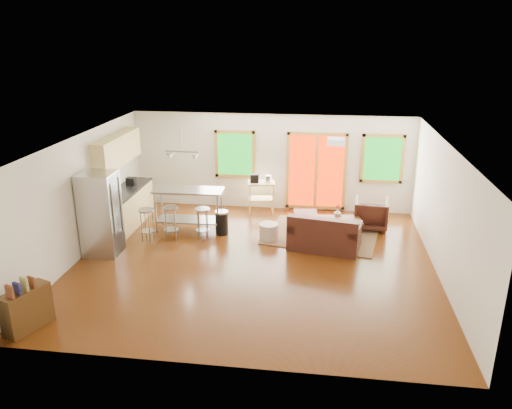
# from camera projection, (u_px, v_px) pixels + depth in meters

# --- Properties ---
(floor) EXTENTS (7.50, 7.00, 0.02)m
(floor) POSITION_uv_depth(u_px,v_px,m) (254.00, 263.00, 10.61)
(floor) COLOR #3E1C07
(floor) RESTS_ON ground
(ceiling) EXTENTS (7.50, 7.00, 0.02)m
(ceiling) POSITION_uv_depth(u_px,v_px,m) (254.00, 142.00, 9.74)
(ceiling) COLOR white
(ceiling) RESTS_ON ground
(back_wall) EXTENTS (7.50, 0.02, 2.60)m
(back_wall) POSITION_uv_depth(u_px,v_px,m) (272.00, 162.00, 13.46)
(back_wall) COLOR silver
(back_wall) RESTS_ON ground
(left_wall) EXTENTS (0.02, 7.00, 2.60)m
(left_wall) POSITION_uv_depth(u_px,v_px,m) (80.00, 197.00, 10.65)
(left_wall) COLOR silver
(left_wall) RESTS_ON ground
(right_wall) EXTENTS (0.02, 7.00, 2.60)m
(right_wall) POSITION_uv_depth(u_px,v_px,m) (445.00, 213.00, 9.70)
(right_wall) COLOR silver
(right_wall) RESTS_ON ground
(front_wall) EXTENTS (7.50, 0.02, 2.60)m
(front_wall) POSITION_uv_depth(u_px,v_px,m) (219.00, 288.00, 6.89)
(front_wall) COLOR silver
(front_wall) RESTS_ON ground
(window_left) EXTENTS (1.10, 0.05, 1.30)m
(window_left) POSITION_uv_depth(u_px,v_px,m) (235.00, 154.00, 13.47)
(window_left) COLOR #0D5912
(window_left) RESTS_ON back_wall
(french_doors) EXTENTS (1.60, 0.05, 2.10)m
(french_doors) POSITION_uv_depth(u_px,v_px,m) (316.00, 171.00, 13.32)
(french_doors) COLOR #B71B00
(french_doors) RESTS_ON back_wall
(window_right) EXTENTS (1.10, 0.05, 1.30)m
(window_right) POSITION_uv_depth(u_px,v_px,m) (382.00, 159.00, 12.98)
(window_right) COLOR #0D5912
(window_right) RESTS_ON back_wall
(rug) EXTENTS (2.89, 2.41, 0.03)m
(rug) POSITION_uv_depth(u_px,v_px,m) (321.00, 235.00, 12.00)
(rug) COLOR #4E6540
(rug) RESTS_ON floor
(loveseat) EXTENTS (1.69, 1.15, 0.83)m
(loveseat) POSITION_uv_depth(u_px,v_px,m) (324.00, 235.00, 11.16)
(loveseat) COLOR black
(loveseat) RESTS_ON floor
(coffee_table) EXTENTS (1.14, 0.77, 0.43)m
(coffee_table) POSITION_uv_depth(u_px,v_px,m) (338.00, 222.00, 11.84)
(coffee_table) COLOR #3E2710
(coffee_table) RESTS_ON floor
(armchair) EXTENTS (0.87, 0.82, 0.83)m
(armchair) POSITION_uv_depth(u_px,v_px,m) (371.00, 212.00, 12.32)
(armchair) COLOR black
(armchair) RESTS_ON floor
(ottoman) EXTENTS (0.63, 0.63, 0.38)m
(ottoman) POSITION_uv_depth(u_px,v_px,m) (305.00, 220.00, 12.44)
(ottoman) COLOR black
(ottoman) RESTS_ON floor
(pouf) EXTENTS (0.53, 0.53, 0.39)m
(pouf) POSITION_uv_depth(u_px,v_px,m) (269.00, 232.00, 11.70)
(pouf) COLOR beige
(pouf) RESTS_ON floor
(vase) EXTENTS (0.19, 0.20, 0.29)m
(vase) POSITION_uv_depth(u_px,v_px,m) (338.00, 212.00, 12.07)
(vase) COLOR silver
(vase) RESTS_ON coffee_table
(book) EXTENTS (0.19, 0.07, 0.26)m
(book) POSITION_uv_depth(u_px,v_px,m) (344.00, 218.00, 11.63)
(book) COLOR brown
(book) RESTS_ON coffee_table
(cabinets) EXTENTS (0.64, 2.24, 2.30)m
(cabinets) POSITION_uv_depth(u_px,v_px,m) (124.00, 190.00, 12.33)
(cabinets) COLOR #DDC175
(cabinets) RESTS_ON floor
(refrigerator) EXTENTS (0.78, 0.74, 1.84)m
(refrigerator) POSITION_uv_depth(u_px,v_px,m) (101.00, 214.00, 10.75)
(refrigerator) COLOR #B7BABC
(refrigerator) RESTS_ON floor
(island) EXTENTS (1.68, 0.70, 1.05)m
(island) POSITION_uv_depth(u_px,v_px,m) (189.00, 202.00, 12.08)
(island) COLOR #B7BABC
(island) RESTS_ON floor
(cup) EXTENTS (0.13, 0.10, 0.12)m
(cup) POSITION_uv_depth(u_px,v_px,m) (191.00, 193.00, 11.81)
(cup) COLOR white
(cup) RESTS_ON island
(bar_stool_a) EXTENTS (0.42, 0.42, 0.77)m
(bar_stool_a) POSITION_uv_depth(u_px,v_px,m) (147.00, 217.00, 11.53)
(bar_stool_a) COLOR #B7BABC
(bar_stool_a) RESTS_ON floor
(bar_stool_b) EXTENTS (0.47, 0.47, 0.81)m
(bar_stool_b) POSITION_uv_depth(u_px,v_px,m) (170.00, 215.00, 11.59)
(bar_stool_b) COLOR #B7BABC
(bar_stool_b) RESTS_ON floor
(bar_stool_c) EXTENTS (0.47, 0.47, 0.76)m
(bar_stool_c) POSITION_uv_depth(u_px,v_px,m) (202.00, 216.00, 11.61)
(bar_stool_c) COLOR #B7BABC
(bar_stool_c) RESTS_ON floor
(trash_can) EXTENTS (0.38, 0.38, 0.58)m
(trash_can) POSITION_uv_depth(u_px,v_px,m) (222.00, 222.00, 11.99)
(trash_can) COLOR black
(trash_can) RESTS_ON floor
(kitchen_cart) EXTENTS (0.78, 0.57, 1.09)m
(kitchen_cart) POSITION_uv_depth(u_px,v_px,m) (260.00, 186.00, 13.23)
(kitchen_cart) COLOR #DDC175
(kitchen_cart) RESTS_ON floor
(bookshelf) EXTENTS (0.58, 0.86, 0.94)m
(bookshelf) POSITION_uv_depth(u_px,v_px,m) (27.00, 308.00, 8.14)
(bookshelf) COLOR #3E2710
(bookshelf) RESTS_ON floor
(ceiling_flush) EXTENTS (0.35, 0.35, 0.12)m
(ceiling_flush) POSITION_uv_depth(u_px,v_px,m) (336.00, 141.00, 10.13)
(ceiling_flush) COLOR white
(ceiling_flush) RESTS_ON ceiling
(pendant_light) EXTENTS (0.80, 0.18, 0.79)m
(pendant_light) POSITION_uv_depth(u_px,v_px,m) (182.00, 156.00, 11.62)
(pendant_light) COLOR gray
(pendant_light) RESTS_ON ceiling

